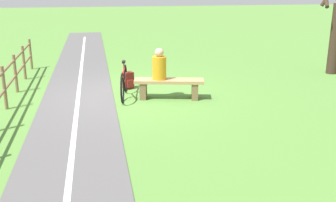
# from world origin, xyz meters

# --- Properties ---
(ground_plane) EXTENTS (80.00, 80.00, 0.00)m
(ground_plane) POSITION_xyz_m (0.00, 0.00, 0.00)
(ground_plane) COLOR #548438
(paved_path) EXTENTS (1.89, 36.00, 0.02)m
(paved_path) POSITION_xyz_m (1.29, 4.00, 0.01)
(paved_path) COLOR #565454
(paved_path) RESTS_ON ground_plane
(path_centre_line) EXTENTS (0.16, 32.00, 0.00)m
(path_centre_line) POSITION_xyz_m (1.29, 4.00, 0.02)
(path_centre_line) COLOR silver
(path_centre_line) RESTS_ON paved_path
(bench) EXTENTS (1.83, 0.83, 0.51)m
(bench) POSITION_xyz_m (-1.03, 0.50, 0.35)
(bench) COLOR #A88456
(bench) RESTS_ON ground_plane
(person_seated) EXTENTS (0.43, 0.43, 0.80)m
(person_seated) POSITION_xyz_m (-0.79, 0.45, 0.86)
(person_seated) COLOR orange
(person_seated) RESTS_ON bench
(bicycle) EXTENTS (0.32, 1.79, 0.93)m
(bicycle) POSITION_xyz_m (0.10, 0.13, 0.39)
(bicycle) COLOR black
(bicycle) RESTS_ON ground_plane
(backpack) EXTENTS (0.34, 0.33, 0.47)m
(backpack) POSITION_xyz_m (-0.08, -0.69, 0.23)
(backpack) COLOR maroon
(backpack) RESTS_ON ground_plane
(tree_near_bench) EXTENTS (1.27, 1.24, 3.52)m
(tree_near_bench) POSITION_xyz_m (-6.85, -1.41, 1.48)
(tree_near_bench) COLOR #38281E
(tree_near_bench) RESTS_ON ground_plane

